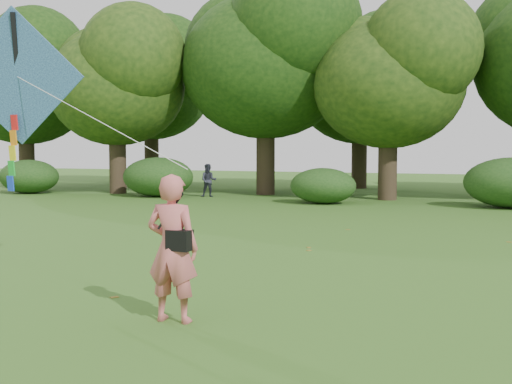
% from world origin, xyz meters
% --- Properties ---
extents(ground, '(100.00, 100.00, 0.00)m').
position_xyz_m(ground, '(0.00, 0.00, 0.00)').
color(ground, '#265114').
rests_on(ground, ground).
extents(man_kite_flyer, '(0.72, 0.50, 1.88)m').
position_xyz_m(man_kite_flyer, '(-0.79, -0.44, 0.94)').
color(man_kite_flyer, '#CB615F').
rests_on(man_kite_flyer, ground).
extents(bystander_left, '(0.88, 0.79, 1.50)m').
position_xyz_m(bystander_left, '(-9.79, 18.52, 0.75)').
color(bystander_left, '#2A2C39').
rests_on(bystander_left, ground).
extents(crossbody_bag, '(0.43, 0.20, 0.73)m').
position_xyz_m(crossbody_bag, '(-0.68, -0.47, 1.06)').
color(crossbody_bag, black).
rests_on(crossbody_bag, ground).
extents(flying_kite, '(5.17, 1.94, 3.07)m').
position_xyz_m(flying_kite, '(-4.61, 1.07, 3.35)').
color(flying_kite, '#2830AE').
rests_on(flying_kite, ground).
extents(tree_line, '(54.70, 15.30, 9.48)m').
position_xyz_m(tree_line, '(1.67, 22.88, 5.60)').
color(tree_line, '#3A2D1E').
rests_on(tree_line, ground).
extents(shrub_band, '(39.15, 3.22, 1.88)m').
position_xyz_m(shrub_band, '(-0.72, 17.60, 0.86)').
color(shrub_band, '#264919').
rests_on(shrub_band, ground).
extents(fallen_leaves, '(10.30, 12.76, 0.01)m').
position_xyz_m(fallen_leaves, '(0.67, 4.11, 0.01)').
color(fallen_leaves, olive).
rests_on(fallen_leaves, ground).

